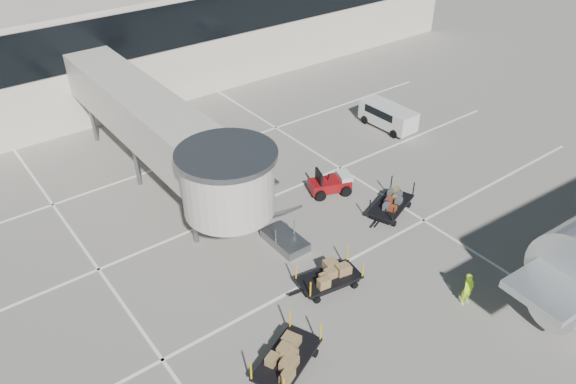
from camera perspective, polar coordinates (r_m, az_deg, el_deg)
name	(u,v)px	position (r m, az deg, el deg)	size (l,w,h in m)	color
ground	(371,286)	(27.56, 8.41, -9.38)	(140.00, 140.00, 0.00)	gray
lane_markings	(251,202)	(32.82, -3.81, -0.98)	(40.00, 30.00, 0.02)	white
terminal	(106,39)	(48.09, -17.97, 14.58)	(64.00, 12.11, 15.20)	beige
jet_bridge	(168,134)	(31.51, -12.13, 5.79)	(5.70, 20.40, 6.03)	beige
baggage_tug	(331,184)	(33.38, 4.37, 0.84)	(2.70, 2.23, 1.61)	maroon
suitcase_cart	(391,205)	(32.05, 10.45, -1.33)	(3.78, 2.49, 1.47)	black
box_cart_near	(330,277)	(26.98, 4.25, -8.63)	(3.74, 1.92, 1.44)	black
box_cart_far	(287,356)	(23.56, -0.14, -16.35)	(3.95, 2.75, 1.55)	black
ground_worker	(468,289)	(27.16, 17.78, -9.36)	(0.61, 0.40, 1.68)	#B9FC1A
minivan	(387,114)	(41.15, 10.02, 7.78)	(1.99, 4.32, 1.62)	silver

